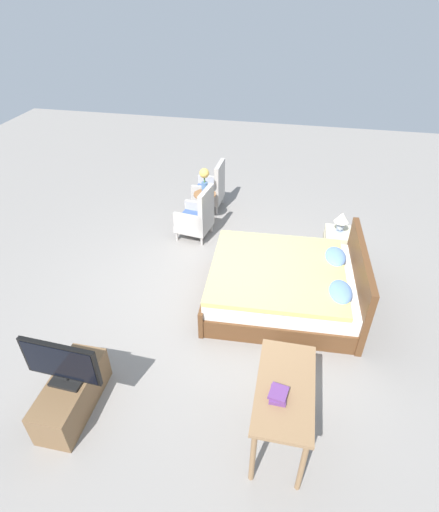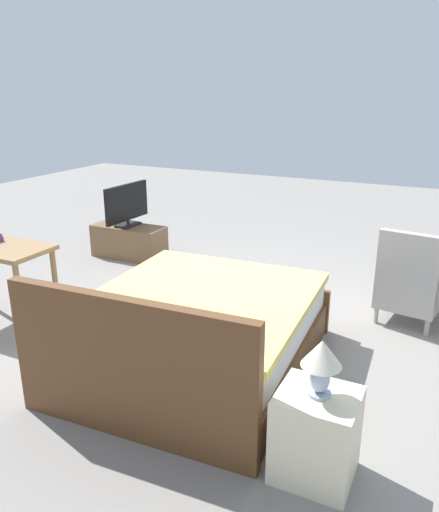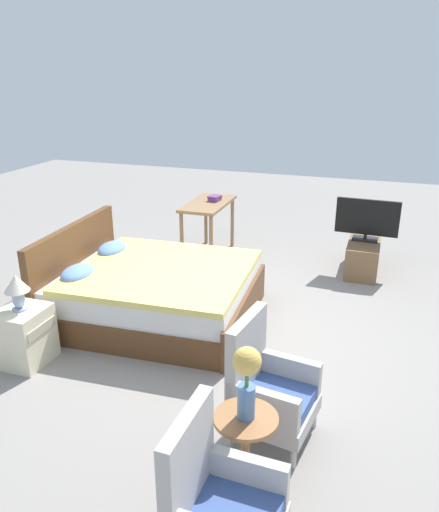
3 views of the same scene
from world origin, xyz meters
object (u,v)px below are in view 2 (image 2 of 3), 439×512
armchair_by_window_right (410,286)px  tv_stand (129,241)px  tv_flatscreen (127,205)px  table_lamp (321,360)px  bed (194,333)px  nightstand (316,435)px

armchair_by_window_right → tv_stand: bearing=-7.4°
tv_stand → tv_flatscreen: 0.49m
table_lamp → tv_flatscreen: 4.28m
bed → tv_flatscreen: 2.96m
nightstand → tv_flatscreen: bearing=-40.1°
bed → armchair_by_window_right: 2.12m
table_lamp → tv_stand: bearing=-40.1°
armchair_by_window_right → tv_stand: 3.54m
tv_stand → armchair_by_window_right: bearing=172.6°
table_lamp → tv_flatscreen: tv_flatscreen is taller
bed → tv_flatscreen: size_ratio=2.61×
armchair_by_window_right → table_lamp: 2.35m
armchair_by_window_right → tv_flatscreen: bearing=-7.4°
armchair_by_window_right → nightstand: size_ratio=1.74×
tv_stand → table_lamp: bearing=139.9°
tv_stand → tv_flatscreen: (0.00, -0.00, 0.49)m
bed → nightstand: (-1.17, 0.72, -0.03)m
bed → nightstand: bearing=148.6°
bed → table_lamp: 1.44m
armchair_by_window_right → tv_flatscreen: size_ratio=1.15×
armchair_by_window_right → table_lamp: (0.24, 2.31, 0.37)m
nightstand → armchair_by_window_right: bearing=-95.8°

